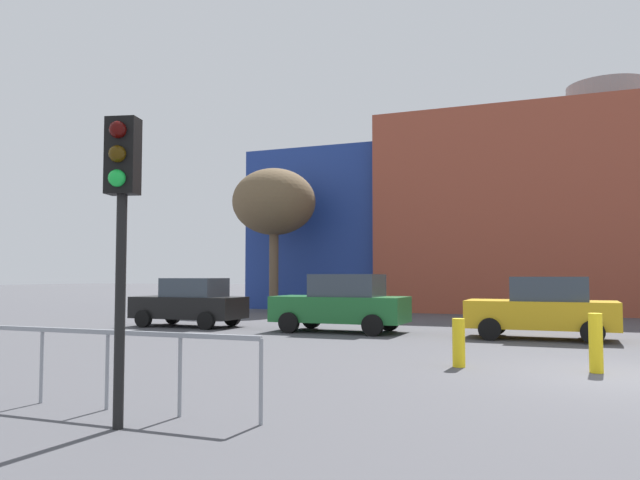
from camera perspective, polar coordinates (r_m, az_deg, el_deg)
ground_plane at (r=12.10m, az=26.78°, el=-11.22°), size 200.00×200.00×0.00m
building_backdrop at (r=34.82m, az=25.25°, el=1.75°), size 36.08×12.40×11.54m
parked_car_0 at (r=21.71m, az=-11.89°, el=-5.66°), size 3.82×1.88×1.66m
parked_car_1 at (r=19.23m, az=2.03°, el=-5.85°), size 4.12×2.02×1.79m
parked_car_2 at (r=18.13m, az=19.87°, el=-5.93°), size 3.95×1.94×1.71m
traffic_light_near_left at (r=7.52m, az=-17.87°, el=3.72°), size 0.41×0.40×3.58m
bare_tree_0 at (r=29.64m, az=-4.26°, el=3.44°), size 3.98×3.98×6.87m
bollard_yellow_1 at (r=12.28m, az=24.10°, el=-8.67°), size 0.24×0.24×1.06m
bollard_yellow_2 at (r=12.24m, az=12.68°, el=-9.23°), size 0.24×0.24×0.92m
pedestrian_railing at (r=9.40m, az=-24.26°, el=-8.81°), size 6.78×0.06×1.03m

